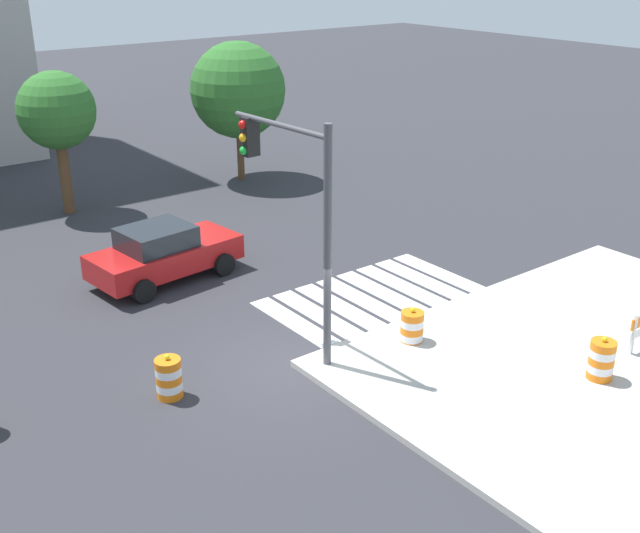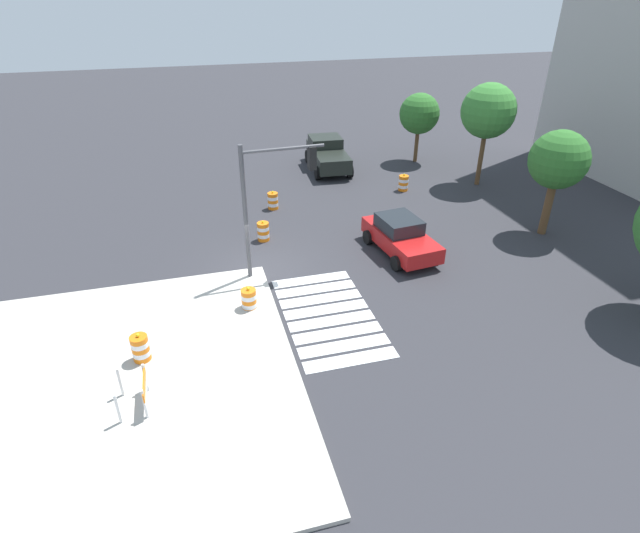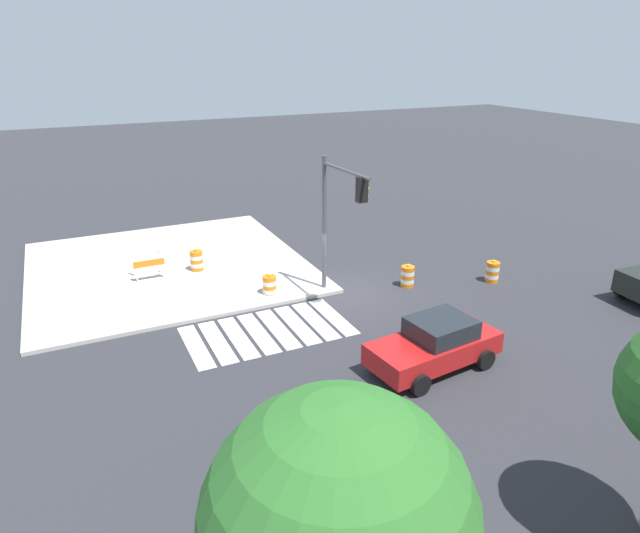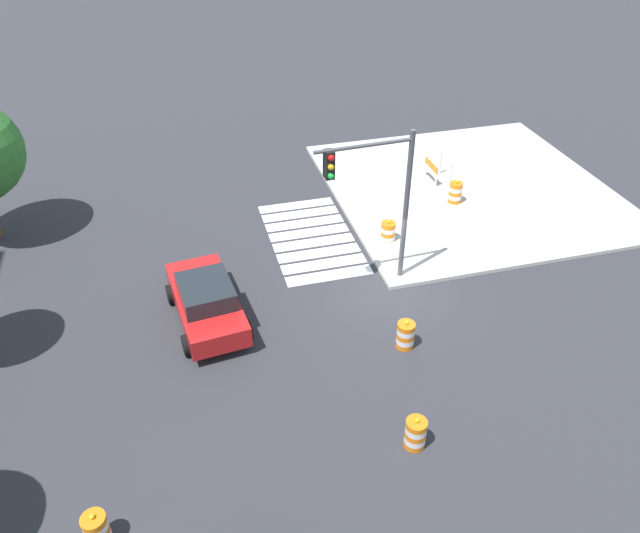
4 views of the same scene
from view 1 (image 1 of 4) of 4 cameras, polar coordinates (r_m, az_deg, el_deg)
ground_plane at (r=17.82m, az=-2.21°, el=-7.41°), size 120.00×120.00×0.00m
crosswalk_stripes at (r=21.28m, az=3.75°, el=-2.13°), size 5.85×3.20×0.02m
sports_car at (r=22.43m, az=-11.54°, el=1.01°), size 4.48×2.50×1.63m
traffic_barrel_near_corner at (r=18.58m, az=6.82°, el=-4.62°), size 0.56×0.56×1.02m
traffic_barrel_crosswalk_end at (r=16.79m, az=-11.14°, el=-8.11°), size 0.56×0.56×1.02m
traffic_barrel_on_sidewalk at (r=17.93m, az=20.14°, el=-6.51°), size 0.56×0.56×1.02m
traffic_light_pole at (r=16.92m, az=-2.00°, el=5.42°), size 0.51×3.29×5.50m
street_tree_streetside_near at (r=31.35m, az=-6.10°, el=12.88°), size 3.79×3.79×5.53m
street_tree_streetside_far at (r=28.41m, az=-18.95°, el=10.81°), size 2.68×2.68×5.04m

